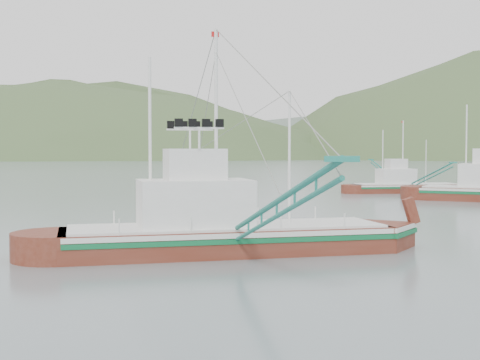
# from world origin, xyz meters

# --- Properties ---
(ground) EXTENTS (1200.00, 1200.00, 0.00)m
(ground) POSITION_xyz_m (0.00, 0.00, 0.00)
(ground) COLOR slate
(ground) RESTS_ON ground
(main_boat) EXTENTS (15.67, 26.41, 11.24)m
(main_boat) POSITION_xyz_m (0.24, 0.42, 2.31)
(main_boat) COLOR #5D2113
(main_boat) RESTS_ON ground
(bg_boat_far) EXTENTS (12.48, 21.17, 8.88)m
(bg_boat_far) POSITION_xyz_m (11.68, 48.14, 1.75)
(bg_boat_far) COLOR #5D2113
(bg_boat_far) RESTS_ON ground
(headland_left) EXTENTS (448.00, 308.00, 210.00)m
(headland_left) POSITION_xyz_m (-180.00, 360.00, 0.00)
(headland_left) COLOR #3E572D
(headland_left) RESTS_ON ground
(ridge_distant) EXTENTS (960.00, 400.00, 240.00)m
(ridge_distant) POSITION_xyz_m (30.00, 560.00, 0.00)
(ridge_distant) COLOR slate
(ridge_distant) RESTS_ON ground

